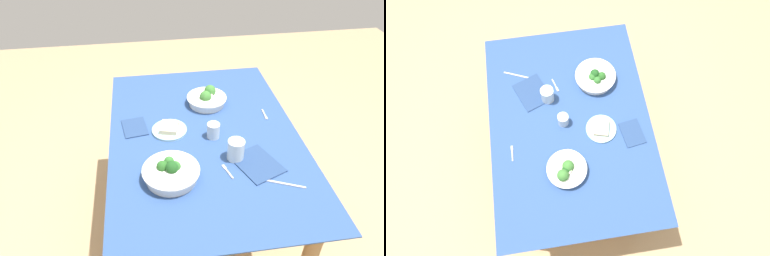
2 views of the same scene
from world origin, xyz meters
The scene contains 12 objects.
ground_plane centered at (0.00, 0.00, 0.00)m, with size 6.00×6.00×0.00m, color tan.
dining_table centered at (0.00, 0.00, 0.65)m, with size 1.38×0.97×0.76m.
broccoli_bowl_far centered at (-0.28, 0.20, 0.80)m, with size 0.26×0.26×0.10m.
broccoli_bowl_near centered at (0.30, -0.06, 0.80)m, with size 0.23×0.23×0.10m.
bread_side_plate centered at (0.07, 0.18, 0.78)m, with size 0.18×0.18×0.04m.
water_glass_center centered at (-0.01, -0.04, 0.80)m, with size 0.07×0.07×0.08m, color silver.
water_glass_side centered at (-0.19, -0.11, 0.81)m, with size 0.08×0.08×0.10m, color silver.
fork_by_far_bowl centered at (0.14, -0.36, 0.77)m, with size 0.09×0.01×0.00m.
fork_by_near_bowl centered at (-0.27, -0.06, 0.77)m, with size 0.10×0.04×0.00m.
table_knife_left centered at (-0.39, -0.29, 0.76)m, with size 0.18×0.01×0.00m, color #B7B7BC.
napkin_folded_upper centered at (-0.25, -0.21, 0.77)m, with size 0.22×0.18×0.01m, color navy.
napkin_folded_lower centered at (0.12, 0.36, 0.77)m, with size 0.16×0.12×0.01m, color navy.
Camera 2 is at (0.84, -0.08, 2.63)m, focal length 31.65 mm.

